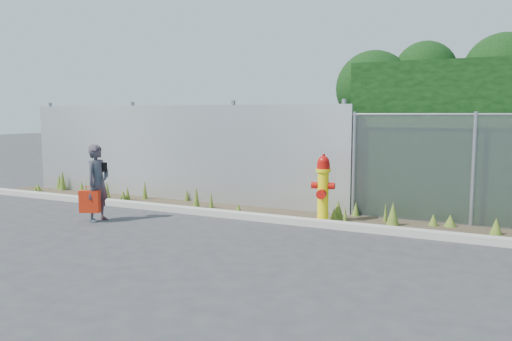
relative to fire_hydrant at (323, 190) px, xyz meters
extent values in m
plane|color=#353437|center=(-0.72, -2.10, -0.62)|extent=(80.00, 80.00, 0.00)
cube|color=#AEA89D|center=(-0.72, -0.30, -0.56)|extent=(16.00, 0.22, 0.12)
cube|color=#3F3324|center=(-0.72, 0.30, -0.62)|extent=(16.00, 1.20, 0.01)
cone|color=#48641E|center=(-3.54, 0.81, -0.48)|extent=(0.12, 0.12, 0.28)
cone|color=#48641E|center=(0.40, 0.82, -0.48)|extent=(0.15, 0.15, 0.28)
cone|color=#48641E|center=(-2.59, 0.32, -0.45)|extent=(0.11, 0.11, 0.34)
cone|color=#48641E|center=(-7.63, 0.86, -0.41)|extent=(0.18, 0.18, 0.43)
cone|color=#48641E|center=(2.15, 0.65, -0.51)|extent=(0.22, 0.22, 0.23)
cone|color=#48641E|center=(0.17, 0.16, -0.49)|extent=(0.17, 0.17, 0.27)
cone|color=#48641E|center=(-1.78, 0.05, -0.52)|extent=(0.15, 0.15, 0.21)
cone|color=#48641E|center=(-2.84, 0.14, -0.38)|extent=(0.16, 0.16, 0.47)
cone|color=#48641E|center=(-6.14, 0.22, -0.51)|extent=(0.15, 0.15, 0.23)
cone|color=#48641E|center=(-6.11, 0.29, -0.46)|extent=(0.10, 0.10, 0.31)
cone|color=#48641E|center=(1.22, 0.29, -0.40)|extent=(0.24, 0.24, 0.44)
cone|color=#48641E|center=(-4.83, 0.14, -0.50)|extent=(0.19, 0.19, 0.25)
cone|color=#48641E|center=(1.04, 0.54, -0.43)|extent=(0.08, 0.08, 0.38)
cone|color=#48641E|center=(-4.56, 0.58, -0.40)|extent=(0.13, 0.13, 0.45)
cone|color=#48641E|center=(0.41, 0.07, -0.45)|extent=(0.10, 0.10, 0.34)
cone|color=#48641E|center=(1.87, 0.59, -0.51)|extent=(0.17, 0.17, 0.22)
cone|color=#48641E|center=(-5.04, -0.14, -0.37)|extent=(0.18, 0.18, 0.50)
cone|color=#48641E|center=(-7.69, 0.14, -0.53)|extent=(0.12, 0.12, 0.18)
cone|color=#48641E|center=(-7.37, 0.73, -0.35)|extent=(0.19, 0.19, 0.55)
cone|color=#48641E|center=(-6.50, 0.54, -0.47)|extent=(0.18, 0.18, 0.31)
cone|color=#48641E|center=(-7.80, 0.31, -0.52)|extent=(0.22, 0.22, 0.20)
cone|color=#48641E|center=(-4.80, 0.26, -0.46)|extent=(0.14, 0.14, 0.33)
cone|color=#48641E|center=(0.17, 0.41, -0.43)|extent=(0.22, 0.22, 0.38)
cone|color=#48641E|center=(2.89, 0.35, -0.48)|extent=(0.21, 0.21, 0.29)
cube|color=#B4B8BC|center=(-3.97, 0.90, 0.48)|extent=(8.50, 0.08, 2.20)
cylinder|color=gray|center=(-8.02, 1.02, 0.53)|extent=(0.10, 0.10, 2.30)
cylinder|color=gray|center=(-5.22, 1.02, 0.53)|extent=(0.10, 0.10, 2.30)
cylinder|color=gray|center=(-2.42, 1.02, 0.53)|extent=(0.10, 0.10, 2.30)
cylinder|color=gray|center=(0.08, 1.02, 0.53)|extent=(0.10, 0.10, 2.30)
cylinder|color=gray|center=(0.33, 0.90, 0.40)|extent=(0.07, 0.07, 2.05)
cylinder|color=gray|center=(2.48, 0.90, 0.40)|extent=(0.07, 0.07, 2.05)
sphere|color=black|center=(0.45, 1.88, 1.92)|extent=(1.57, 1.57, 1.57)
sphere|color=black|center=(1.44, 2.14, 2.23)|extent=(1.26, 1.26, 1.26)
sphere|color=black|center=(2.06, 2.11, 1.77)|extent=(1.18, 1.18, 1.18)
sphere|color=black|center=(2.88, 2.15, 2.16)|extent=(1.54, 1.54, 1.54)
cylinder|color=yellow|center=(0.00, 0.01, -0.59)|extent=(0.32, 0.32, 0.07)
cylinder|color=yellow|center=(0.00, 0.01, -0.14)|extent=(0.20, 0.20, 0.96)
cylinder|color=yellow|center=(0.00, 0.01, 0.36)|extent=(0.27, 0.27, 0.06)
cylinder|color=#B20F0A|center=(0.00, 0.01, 0.44)|extent=(0.24, 0.24, 0.11)
sphere|color=#B20F0A|center=(0.00, 0.01, 0.52)|extent=(0.21, 0.21, 0.21)
cylinder|color=#B20F0A|center=(0.00, 0.01, 0.63)|extent=(0.06, 0.06, 0.06)
cylinder|color=#B20F0A|center=(-0.16, 0.01, 0.08)|extent=(0.11, 0.12, 0.12)
cylinder|color=#B20F0A|center=(0.16, 0.01, 0.08)|extent=(0.11, 0.12, 0.12)
cylinder|color=#B20F0A|center=(0.00, -0.15, -0.06)|extent=(0.17, 0.14, 0.17)
imported|color=#0F5862|center=(-3.85, -1.66, 0.10)|extent=(0.36, 0.53, 1.44)
cube|color=#BA190A|center=(-3.90, -1.83, -0.23)|extent=(0.37, 0.14, 0.41)
cylinder|color=#BA190A|center=(-3.90, -1.83, 0.05)|extent=(0.18, 0.02, 0.02)
cube|color=black|center=(-3.87, -1.53, 0.39)|extent=(0.23, 0.10, 0.17)
camera|label=1|loc=(2.87, -8.66, 1.39)|focal=35.00mm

